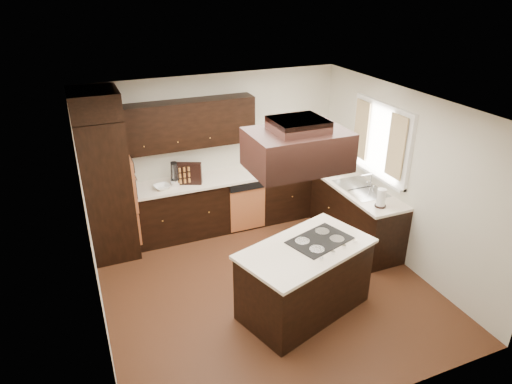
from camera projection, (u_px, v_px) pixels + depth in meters
floor at (266, 287)px, 6.24m from camera, size 4.20×4.20×0.02m
ceiling at (268, 106)px, 5.16m from camera, size 4.20×4.20×0.02m
wall_back at (215, 151)px, 7.46m from camera, size 4.20×0.02×2.50m
wall_front at (366, 308)px, 3.94m from camera, size 4.20×0.02×2.50m
wall_left at (90, 239)px, 4.97m from camera, size 0.02×4.20×2.50m
wall_right at (404, 179)px, 6.43m from camera, size 0.02×4.20×2.50m
oven_column at (107, 189)px, 6.59m from camera, size 0.65×0.75×2.12m
wall_oven_face at (131, 181)px, 6.68m from camera, size 0.05×0.62×0.78m
base_cabinets_back at (225, 203)px, 7.56m from camera, size 2.93×0.60×0.88m
base_cabinets_right at (345, 207)px, 7.42m from camera, size 0.60×2.40×0.88m
countertop_back at (224, 177)px, 7.35m from camera, size 2.93×0.63×0.04m
countertop_right at (347, 181)px, 7.22m from camera, size 0.63×2.40×0.04m
upper_cabinets at (190, 124)px, 6.92m from camera, size 2.00×0.34×0.72m
dishwasher_front at (248, 209)px, 7.44m from camera, size 0.60×0.05×0.72m
window_frame at (381, 141)px, 6.71m from camera, size 0.06×1.32×1.12m
window_pane at (382, 140)px, 6.71m from camera, size 0.00×1.20×1.00m
curtain_left at (396, 147)px, 6.31m from camera, size 0.02×0.34×0.90m
curtain_right at (361, 130)px, 7.01m from camera, size 0.02×0.34×0.90m
sink_rim at (360, 188)px, 6.92m from camera, size 0.52×0.84×0.01m
island at (304, 280)px, 5.63m from camera, size 1.75×1.29×0.88m
island_top at (306, 249)px, 5.44m from camera, size 1.82×1.36×0.04m
cooktop at (320, 240)px, 5.56m from camera, size 0.85×0.70×0.01m
range_hood at (297, 150)px, 4.89m from camera, size 1.05×0.72×0.42m
hood_duct at (298, 125)px, 4.77m from camera, size 0.55×0.50×0.13m
blender_base at (175, 182)px, 7.01m from camera, size 0.15×0.15×0.10m
blender_pitcher at (174, 172)px, 6.93m from camera, size 0.13×0.13×0.26m
spice_rack at (188, 174)px, 7.01m from camera, size 0.42×0.26×0.34m
mixing_bowl at (162, 187)px, 6.90m from camera, size 0.29×0.29×0.06m
soap_bottle at (337, 170)px, 7.32m from camera, size 0.12×0.12×0.20m
paper_towel at (381, 198)px, 6.32m from camera, size 0.15×0.15×0.27m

